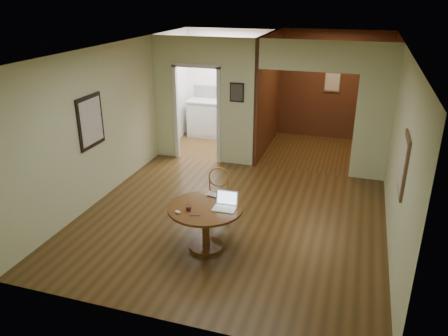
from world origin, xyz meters
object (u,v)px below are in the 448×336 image
(closed_laptop, at_px, (215,197))
(chair, at_px, (219,191))
(dining_table, at_px, (206,218))
(open_laptop, at_px, (226,203))

(closed_laptop, bearing_deg, chair, 108.75)
(dining_table, height_order, closed_laptop, closed_laptop)
(dining_table, xyz_separation_m, open_laptop, (0.28, 0.07, 0.24))
(dining_table, height_order, open_laptop, open_laptop)
(chair, bearing_deg, closed_laptop, -94.75)
(dining_table, relative_size, chair, 1.24)
(closed_laptop, bearing_deg, dining_table, -89.01)
(dining_table, height_order, chair, chair)
(dining_table, xyz_separation_m, chair, (-0.10, 0.93, -0.01))
(chair, relative_size, open_laptop, 2.71)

